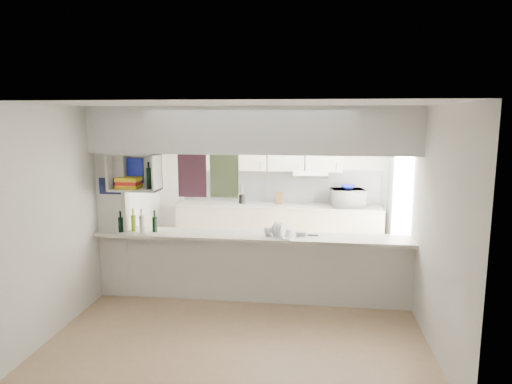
% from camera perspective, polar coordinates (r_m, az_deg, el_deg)
% --- Properties ---
extents(floor, '(4.80, 4.80, 0.00)m').
position_cam_1_polar(floor, '(6.38, -0.58, -13.35)').
color(floor, '#A57F60').
rests_on(floor, ground).
extents(ceiling, '(4.80, 4.80, 0.00)m').
position_cam_1_polar(ceiling, '(5.88, -0.62, 10.67)').
color(ceiling, white).
rests_on(ceiling, wall_back).
extents(wall_back, '(4.20, 0.00, 4.20)m').
position_cam_1_polar(wall_back, '(8.35, 1.68, 1.37)').
color(wall_back, silver).
rests_on(wall_back, floor).
extents(wall_left, '(0.00, 4.80, 4.80)m').
position_cam_1_polar(wall_left, '(6.62, -18.91, -1.28)').
color(wall_left, silver).
rests_on(wall_left, floor).
extents(wall_right, '(0.00, 4.80, 4.80)m').
position_cam_1_polar(wall_right, '(6.08, 19.41, -2.23)').
color(wall_right, silver).
rests_on(wall_right, floor).
extents(servery_partition, '(4.20, 0.50, 2.60)m').
position_cam_1_polar(servery_partition, '(5.97, -2.25, 1.59)').
color(servery_partition, silver).
rests_on(servery_partition, floor).
extents(cubby_shelf, '(0.65, 0.35, 0.50)m').
position_cam_1_polar(cubby_shelf, '(6.28, -15.00, 2.15)').
color(cubby_shelf, white).
rests_on(cubby_shelf, bulkhead).
extents(kitchen_run, '(3.60, 0.63, 2.24)m').
position_cam_1_polar(kitchen_run, '(8.16, 2.60, -2.21)').
color(kitchen_run, beige).
rests_on(kitchen_run, floor).
extents(microwave, '(0.62, 0.47, 0.31)m').
position_cam_1_polar(microwave, '(8.07, 11.42, -0.72)').
color(microwave, white).
rests_on(microwave, bench_top).
extents(bowl, '(0.25, 0.25, 0.06)m').
position_cam_1_polar(bowl, '(8.06, 11.44, 0.61)').
color(bowl, '#0E1A9E').
rests_on(bowl, microwave).
extents(dish_rack, '(0.44, 0.38, 0.20)m').
position_cam_1_polar(dish_rack, '(5.98, 3.18, -4.85)').
color(dish_rack, silver).
rests_on(dish_rack, breakfast_bar).
extents(cup, '(0.14, 0.14, 0.09)m').
position_cam_1_polar(cup, '(6.02, 1.49, -4.94)').
color(cup, white).
rests_on(cup, dish_rack).
extents(wine_bottles, '(0.52, 0.15, 0.33)m').
position_cam_1_polar(wine_bottles, '(6.40, -14.56, -3.83)').
color(wine_bottles, black).
rests_on(wine_bottles, breakfast_bar).
extents(plastic_tubs, '(0.49, 0.22, 0.07)m').
position_cam_1_polar(plastic_tubs, '(6.11, 4.65, -5.02)').
color(plastic_tubs, silver).
rests_on(plastic_tubs, breakfast_bar).
extents(utensil_jar, '(0.11, 0.11, 0.16)m').
position_cam_1_polar(utensil_jar, '(8.21, -1.74, -0.90)').
color(utensil_jar, black).
rests_on(utensil_jar, bench_top).
extents(knife_block, '(0.13, 0.11, 0.22)m').
position_cam_1_polar(knife_block, '(8.16, 2.90, -0.76)').
color(knife_block, brown).
rests_on(knife_block, bench_top).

